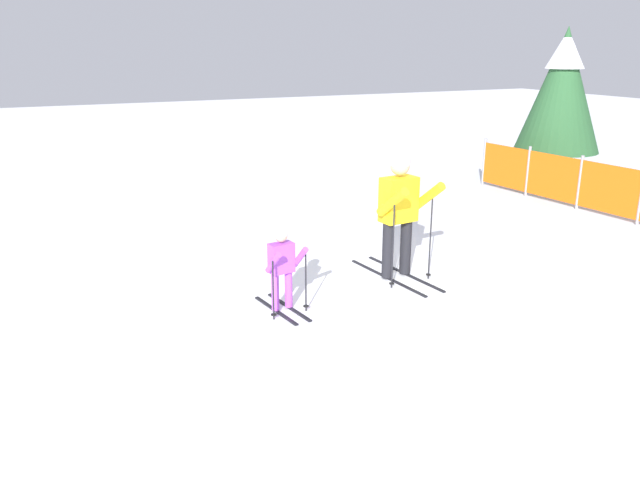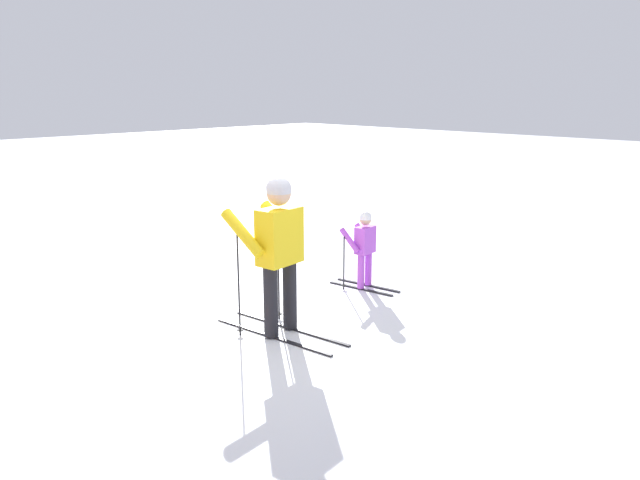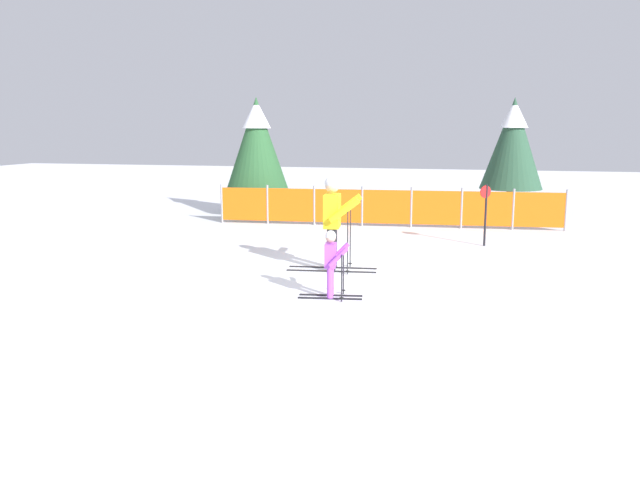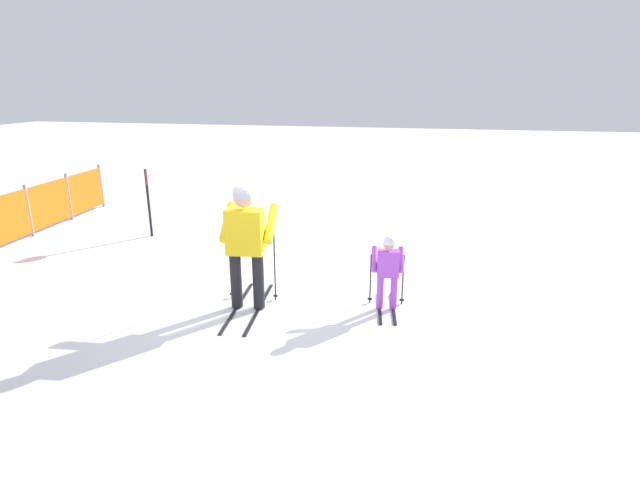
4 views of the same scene
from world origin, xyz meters
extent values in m
plane|color=white|center=(0.00, 0.00, 0.00)|extent=(60.00, 60.00, 0.00)
cube|color=black|center=(-0.28, 0.24, 0.01)|extent=(1.66, 0.23, 0.02)
cube|color=black|center=(-0.25, -0.07, 0.01)|extent=(1.66, 0.23, 0.02)
cylinder|color=black|center=(-0.28, 0.24, 0.42)|extent=(0.16, 0.16, 0.79)
cylinder|color=black|center=(-0.25, -0.07, 0.42)|extent=(0.16, 0.16, 0.79)
cube|color=yellow|center=(-0.27, 0.08, 1.12)|extent=(0.33, 0.52, 0.61)
cylinder|color=yellow|center=(-0.05, 0.42, 1.17)|extent=(0.59, 0.19, 0.48)
cylinder|color=yellow|center=(0.02, -0.19, 1.17)|extent=(0.59, 0.19, 0.48)
sphere|color=#D8AD8C|center=(-0.27, 0.08, 1.58)|extent=(0.26, 0.26, 0.26)
sphere|color=silver|center=(-0.27, 0.08, 1.63)|extent=(0.28, 0.28, 0.28)
cylinder|color=black|center=(0.01, 0.44, 0.61)|extent=(0.02, 0.02, 1.23)
cylinder|color=black|center=(0.01, 0.44, 0.06)|extent=(0.07, 0.07, 0.01)
cylinder|color=black|center=(0.08, -0.21, 0.61)|extent=(0.02, 0.02, 1.23)
cylinder|color=black|center=(0.08, -0.21, 0.06)|extent=(0.07, 0.07, 0.01)
cube|color=black|center=(0.11, -1.72, 0.01)|extent=(1.00, 0.18, 0.02)
cube|color=black|center=(0.13, -1.91, 0.01)|extent=(1.00, 0.18, 0.02)
cylinder|color=#B24CD8|center=(0.11, -1.72, 0.26)|extent=(0.09, 0.09, 0.47)
cylinder|color=#B24CD8|center=(0.13, -1.91, 0.26)|extent=(0.09, 0.09, 0.47)
cube|color=#B24CD8|center=(0.12, -1.81, 0.68)|extent=(0.21, 0.32, 0.37)
cylinder|color=#B24CD8|center=(0.22, -1.61, 0.69)|extent=(0.32, 0.12, 0.32)
cylinder|color=#B24CD8|center=(0.28, -1.98, 0.69)|extent=(0.32, 0.12, 0.32)
sphere|color=#D8AD8C|center=(0.12, -1.81, 0.96)|extent=(0.16, 0.16, 0.16)
sphere|color=white|center=(0.12, -1.81, 0.99)|extent=(0.17, 0.17, 0.17)
cylinder|color=black|center=(0.28, -1.56, 0.37)|extent=(0.02, 0.02, 0.74)
cylinder|color=black|center=(0.28, -1.56, 0.06)|extent=(0.07, 0.07, 0.01)
cylinder|color=black|center=(0.34, -2.01, 0.37)|extent=(0.02, 0.02, 0.74)
cylinder|color=black|center=(0.34, -2.01, 0.06)|extent=(0.07, 0.07, 0.01)
cylinder|color=gray|center=(-4.53, 5.16, 0.54)|extent=(0.06, 0.06, 1.08)
cylinder|color=gray|center=(-3.22, 5.26, 0.54)|extent=(0.06, 0.06, 1.08)
cylinder|color=gray|center=(-1.91, 5.36, 0.54)|extent=(0.06, 0.06, 1.08)
cube|color=#EC5B0F|center=(-3.88, 5.21, 0.54)|extent=(1.31, 0.13, 0.91)
cube|color=#EC5B0F|center=(-2.57, 5.31, 0.54)|extent=(1.31, 0.13, 0.91)
cube|color=#EC5B0F|center=(-1.25, 5.41, 0.54)|extent=(1.31, 0.13, 0.91)
cylinder|color=#4C3823|center=(-4.05, 6.85, 0.37)|extent=(0.24, 0.24, 0.75)
cone|color=#2A5930|center=(-4.05, 6.85, 2.15)|extent=(1.91, 1.91, 2.79)
cone|color=white|center=(-4.05, 6.85, 3.04)|extent=(0.86, 0.86, 0.84)
camera|label=1|loc=(6.73, -4.47, 3.14)|focal=35.00mm
camera|label=2|loc=(-5.15, 4.46, 2.68)|focal=35.00mm
camera|label=3|loc=(2.15, -11.08, 2.63)|focal=35.00mm
camera|label=4|loc=(-6.30, -2.30, 3.02)|focal=28.00mm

